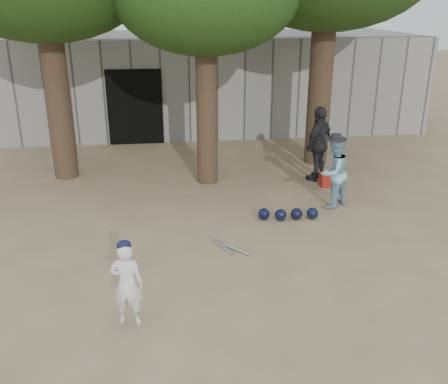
{
  "coord_description": "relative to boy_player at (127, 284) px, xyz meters",
  "views": [
    {
      "loc": [
        -0.38,
        -6.98,
        4.05
      ],
      "look_at": [
        0.6,
        1.0,
        0.95
      ],
      "focal_mm": 40.0,
      "sensor_mm": 36.0,
      "label": 1
    }
  ],
  "objects": [
    {
      "name": "boy_player",
      "position": [
        0.0,
        0.0,
        0.0
      ],
      "size": [
        0.47,
        0.35,
        1.19
      ],
      "primitive_type": "imported",
      "rotation": [
        0.0,
        0.0,
        2.98
      ],
      "color": "white",
      "rests_on": "ground"
    },
    {
      "name": "spectator_blue",
      "position": [
        3.98,
        3.6,
        0.15
      ],
      "size": [
        0.91,
        0.88,
        1.48
      ],
      "primitive_type": "imported",
      "rotation": [
        0.0,
        0.0,
        3.77
      ],
      "color": "#82B6C9",
      "rests_on": "ground"
    },
    {
      "name": "helmet_row",
      "position": [
        2.93,
        3.04,
        -0.48
      ],
      "size": [
        1.19,
        0.31,
        0.23
      ],
      "color": "black",
      "rests_on": "ground"
    },
    {
      "name": "red_bag",
      "position": [
        4.33,
        4.79,
        -0.44
      ],
      "size": [
        0.43,
        0.33,
        0.3
      ],
      "primitive_type": "cube",
      "rotation": [
        0.0,
        0.0,
        -0.04
      ],
      "color": "#A32015",
      "rests_on": "ground"
    },
    {
      "name": "back_building",
      "position": [
        0.95,
        11.58,
        0.91
      ],
      "size": [
        16.0,
        5.24,
        3.0
      ],
      "color": "gray",
      "rests_on": "ground"
    },
    {
      "name": "spectator_dark",
      "position": [
        4.18,
        5.27,
        0.29
      ],
      "size": [
        1.05,
        1.03,
        1.77
      ],
      "primitive_type": "imported",
      "rotation": [
        0.0,
        0.0,
        3.9
      ],
      "color": "black",
      "rests_on": "ground"
    },
    {
      "name": "ground",
      "position": [
        0.95,
        1.24,
        -0.59
      ],
      "size": [
        70.0,
        70.0,
        0.0
      ],
      "primitive_type": "plane",
      "color": "#937C5E",
      "rests_on": "ground"
    },
    {
      "name": "bat_pile",
      "position": [
        1.58,
        1.97,
        -0.57
      ],
      "size": [
        0.61,
        0.74,
        0.06
      ],
      "color": "#B4B4BB",
      "rests_on": "ground"
    }
  ]
}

